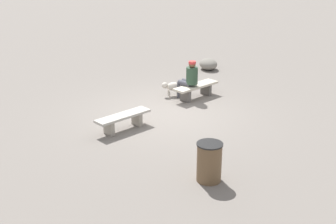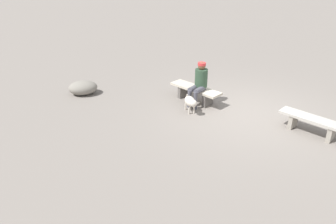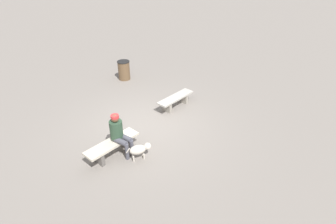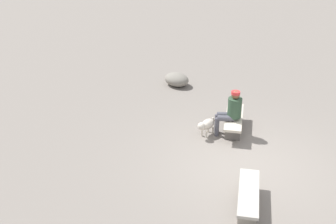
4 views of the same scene
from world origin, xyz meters
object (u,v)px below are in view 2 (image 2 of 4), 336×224
Objects in this scene: seated_person at (200,81)px; dog at (190,102)px; bench_left at (313,122)px; boulder at (83,88)px; bench_right at (195,91)px.

seated_person reaches higher than dog.
seated_person is at bearing 10.16° from bench_left.
bench_left is 3.06m from dog.
boulder is at bearing 24.79° from seated_person.
dog is at bearing 120.56° from bench_right.
dog is 3.50m from boulder.
dog is at bearing 21.86° from bench_left.
bench_right is 2.93× the size of dog.
boulder is at bearing -128.11° from dog.
bench_left is at bearing 51.23° from dog.
bench_right is 1.92× the size of boulder.
bench_left is 6.56m from boulder.
bench_left is at bearing -168.44° from boulder.
seated_person reaches higher than bench_right.
bench_right is at bearing -29.94° from seated_person.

